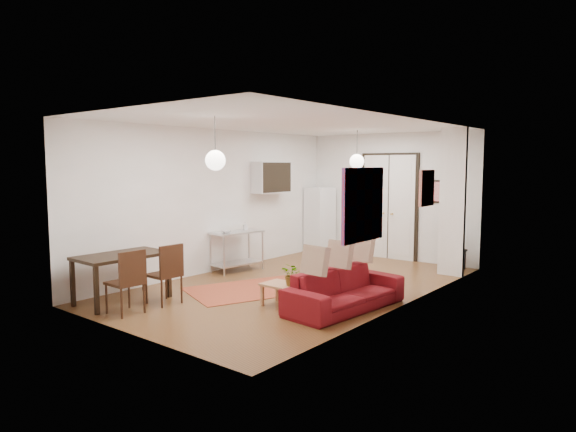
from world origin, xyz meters
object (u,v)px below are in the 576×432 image
Objects in this scene: fridge at (320,220)px; dining_chair_far at (130,275)px; sofa at (345,290)px; coffee_table at (287,288)px; black_side_chair at (456,246)px; dining_chair_near at (168,268)px; dining_table at (122,259)px; kitchen_counter at (237,246)px.

fridge reaches higher than dining_chair_far.
sofa is 0.88m from coffee_table.
sofa is 2.15× the size of dining_chair_far.
fridge is at bearing 119.70° from coffee_table.
sofa is 4.02m from black_side_chair.
dining_chair_far is (0.00, -0.70, 0.00)m from dining_chair_near.
black_side_chair is at bearing 61.54° from dining_table.
coffee_table is 4.59m from black_side_chair.
dining_chair_far is at bearing 1.12° from dining_chair_near.
coffee_table is at bearing -52.83° from fridge.
dining_chair_near reaches higher than kitchen_counter.
kitchen_counter is 0.81× the size of dining_table.
dining_chair_far is at bearing -74.51° from fridge.
kitchen_counter is at bearing -163.58° from dining_chair_far.
dining_chair_far reaches higher than kitchen_counter.
dining_chair_near reaches higher than coffee_table.
dining_chair_near is at bearing -73.48° from fridge.
sofa is at bearing 32.42° from coffee_table.
kitchen_counter reaches higher than coffee_table.
kitchen_counter reaches higher than sofa.
sofa is 2.80m from dining_chair_near.
black_side_chair is (2.59, 5.43, -0.07)m from dining_chair_near.
fridge reaches higher than coffee_table.
kitchen_counter is 2.56m from dining_chair_near.
coffee_table is at bearing -22.36° from kitchen_counter.
coffee_table is (-0.74, -0.47, 0.01)m from sofa.
sofa is at bearing 121.57° from dining_chair_near.
fridge is 6.12m from dining_chair_far.
fridge reaches higher than dining_chair_near.
sofa is 2.15× the size of dining_chair_near.
kitchen_counter is 2.88m from dining_table.
sofa is 1.46× the size of dining_table.
coffee_table is at bearing 135.76° from dining_chair_far.
fridge reaches higher than sofa.
coffee_table is at bearing 89.74° from black_side_chair.
dining_table is (0.25, -5.80, -0.12)m from fridge.
dining_table is at bearing -52.28° from dining_chair_near.
coffee_table is at bearing 128.34° from sofa.
dining_chair_near is 0.70m from dining_chair_far.
kitchen_counter is 1.19× the size of dining_chair_near.
sofa is 3.42m from kitchen_counter.
black_side_chair is (0.92, 4.49, 0.18)m from coffee_table.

